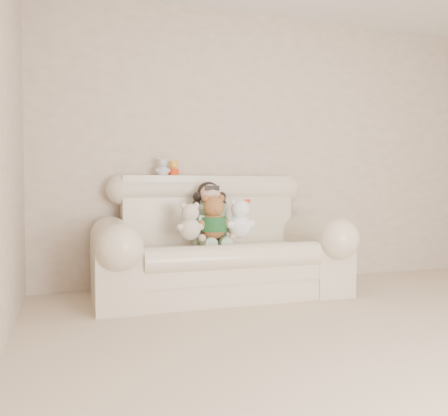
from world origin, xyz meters
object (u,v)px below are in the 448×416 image
(seated_child, at_px, (210,213))
(white_cat, at_px, (240,215))
(cream_teddy, at_px, (190,218))
(sofa, at_px, (220,235))
(brown_teddy, at_px, (214,213))

(seated_child, distance_m, white_cat, 0.29)
(cream_teddy, bearing_deg, white_cat, 21.93)
(sofa, xyz_separation_m, brown_teddy, (-0.10, -0.12, 0.20))
(white_cat, bearing_deg, sofa, 141.46)
(cream_teddy, bearing_deg, seated_child, 65.50)
(seated_child, xyz_separation_m, white_cat, (0.19, -0.22, -0.01))
(sofa, height_order, brown_teddy, sofa)
(sofa, xyz_separation_m, cream_teddy, (-0.30, -0.13, 0.16))
(seated_child, distance_m, cream_teddy, 0.31)
(brown_teddy, height_order, white_cat, brown_teddy)
(sofa, bearing_deg, white_cat, -47.63)
(seated_child, bearing_deg, sofa, -44.06)
(brown_teddy, distance_m, white_cat, 0.22)
(brown_teddy, xyz_separation_m, cream_teddy, (-0.20, -0.01, -0.04))
(sofa, relative_size, white_cat, 5.40)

